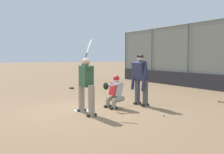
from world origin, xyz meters
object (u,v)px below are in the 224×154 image
at_px(batter_at_plate, 86,84).
at_px(baseball_loose, 163,115).
at_px(umpire_home, 140,78).
at_px(catcher_behind_plate, 114,91).
at_px(fielding_glove_on_dirt, 72,88).

height_order(batter_at_plate, baseball_loose, batter_at_plate).
height_order(batter_at_plate, umpire_home, batter_at_plate).
height_order(catcher_behind_plate, baseball_loose, catcher_behind_plate).
bearing_deg(fielding_glove_on_dirt, catcher_behind_plate, 172.59).
relative_size(catcher_behind_plate, umpire_home, 0.62).
xyz_separation_m(fielding_glove_on_dirt, baseball_loose, (-7.46, 0.14, -0.02)).
height_order(fielding_glove_on_dirt, baseball_loose, fielding_glove_on_dirt).
relative_size(catcher_behind_plate, fielding_glove_on_dirt, 3.60).
distance_m(batter_at_plate, umpire_home, 2.26).
distance_m(fielding_glove_on_dirt, baseball_loose, 7.46).
xyz_separation_m(catcher_behind_plate, baseball_loose, (-1.75, -0.60, -0.53)).
bearing_deg(catcher_behind_plate, batter_at_plate, 105.92).
relative_size(batter_at_plate, catcher_behind_plate, 2.07).
xyz_separation_m(umpire_home, fielding_glove_on_dirt, (5.76, 0.29, -0.90)).
bearing_deg(batter_at_plate, catcher_behind_plate, -70.67).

